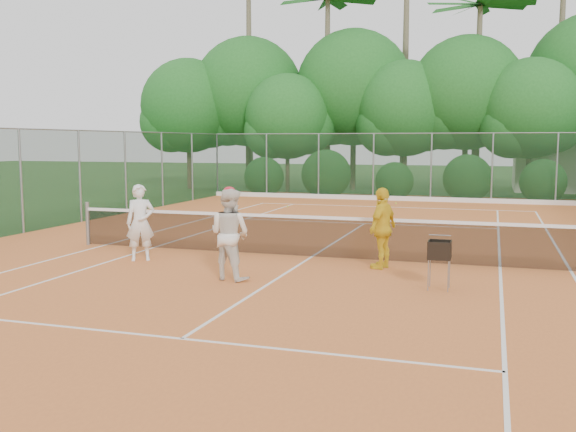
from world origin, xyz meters
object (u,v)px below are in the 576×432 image
object	(u,v)px
player_yellow	(383,228)
ball_hopper	(440,251)
player_white	(140,223)
player_center_grp	(230,234)

from	to	relation	value
player_yellow	ball_hopper	distance (m)	2.07
player_white	ball_hopper	bearing A→B (deg)	-38.63
player_yellow	player_center_grp	bearing A→B (deg)	-34.75
player_center_grp	ball_hopper	xyz separation A→B (m)	(3.89, 0.35, -0.18)
player_yellow	ball_hopper	world-z (taller)	player_yellow
player_white	player_yellow	xyz separation A→B (m)	(5.26, 0.74, -0.00)
player_yellow	player_white	bearing A→B (deg)	-63.80
ball_hopper	player_white	bearing A→B (deg)	-176.50
player_center_grp	player_yellow	size ratio (longest dim) A/B	1.06
player_center_grp	player_yellow	distance (m)	3.26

